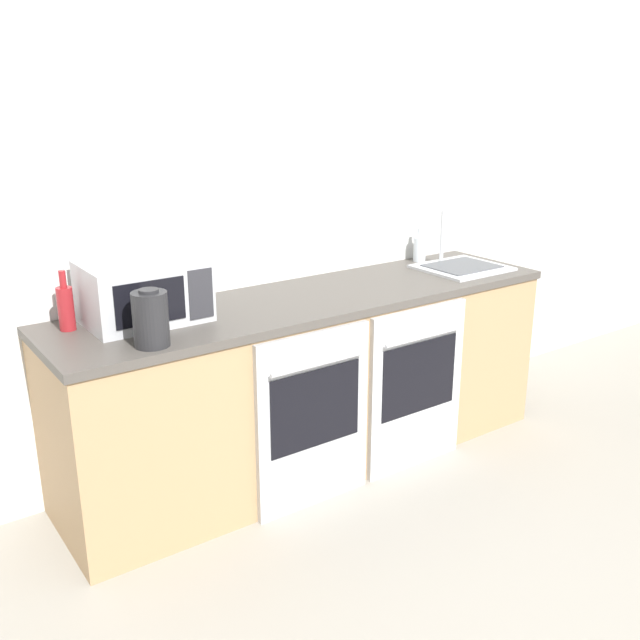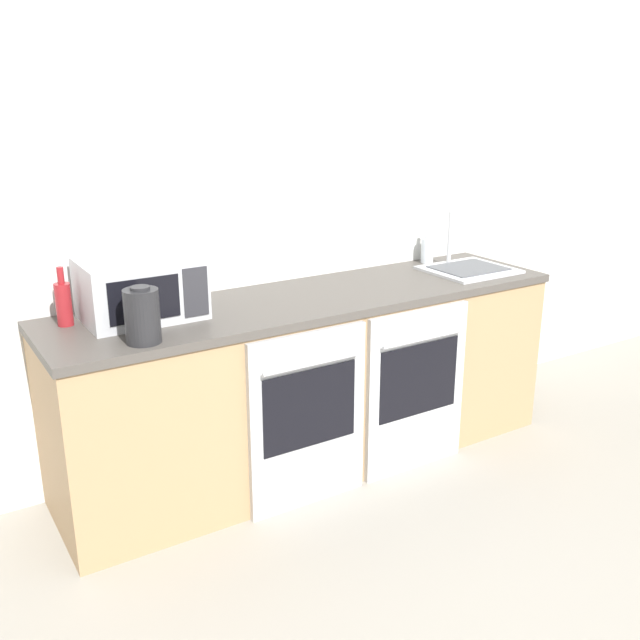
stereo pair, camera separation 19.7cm
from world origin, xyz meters
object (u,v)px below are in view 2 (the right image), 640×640
object	(u,v)px
bottle_red	(64,303)
bottle_clear	(427,250)
oven_left	(308,419)
sink	(468,268)
oven_right	(416,390)
kettle	(142,316)
microwave	(141,288)

from	to	relation	value
bottle_red	bottle_clear	world-z (taller)	bottle_red
oven_left	sink	xyz separation A→B (m)	(1.24, 0.31, 0.49)
oven_right	bottle_red	bearing A→B (deg)	161.98
oven_left	bottle_red	xyz separation A→B (m)	(-0.92, 0.51, 0.58)
kettle	bottle_red	bearing A→B (deg)	118.36
oven_left	bottle_red	size ratio (longest dim) A/B	3.33
oven_right	microwave	world-z (taller)	microwave
oven_right	bottle_clear	world-z (taller)	bottle_clear
microwave	kettle	world-z (taller)	microwave
sink	oven_right	bearing A→B (deg)	-152.62
oven_right	bottle_clear	size ratio (longest dim) A/B	4.34
microwave	bottle_clear	xyz separation A→B (m)	(1.77, 0.15, -0.06)
microwave	bottle_clear	distance (m)	1.78
sink	bottle_clear	bearing A→B (deg)	103.24
bottle_clear	kettle	distance (m)	1.93
oven_left	oven_right	world-z (taller)	same
microwave	bottle_clear	size ratio (longest dim) A/B	2.57
microwave	sink	world-z (taller)	sink
bottle_red	sink	world-z (taller)	sink
oven_right	bottle_red	world-z (taller)	bottle_red
bottle_red	kettle	distance (m)	0.45
oven_right	microwave	xyz separation A→B (m)	(-1.24, 0.43, 0.61)
oven_left	bottle_red	world-z (taller)	bottle_red
microwave	oven_right	bearing A→B (deg)	-19.22
oven_left	kettle	distance (m)	0.92
oven_left	kettle	xyz separation A→B (m)	(-0.70, 0.11, 0.59)
bottle_clear	oven_left	bearing A→B (deg)	-153.45
oven_right	oven_left	bearing A→B (deg)	180.00
bottle_clear	sink	world-z (taller)	sink
oven_right	kettle	bearing A→B (deg)	175.27
microwave	sink	bearing A→B (deg)	-3.78
bottle_clear	bottle_red	bearing A→B (deg)	-177.80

